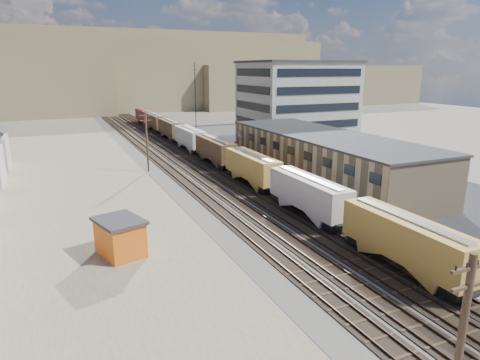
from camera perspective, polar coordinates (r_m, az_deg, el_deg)
name	(u,v)px	position (r m, az deg, el deg)	size (l,w,h in m)	color
ground	(346,263)	(40.09, 13.89, -10.70)	(300.00, 300.00, 0.00)	#6B6356
ballast_bed	(184,158)	(83.22, -7.54, 2.89)	(18.00, 200.00, 0.06)	#4C4742
dirt_yard	(77,181)	(70.32, -20.91, -0.17)	(24.00, 180.00, 0.03)	#6D644B
asphalt_lot	(324,164)	(79.36, 11.12, 2.15)	(26.00, 120.00, 0.04)	#232326
rail_tracks	(181,158)	(83.05, -7.91, 2.91)	(11.40, 200.00, 0.24)	black
freight_train	(202,143)	(84.00, -5.15, 4.98)	(3.00, 119.74, 4.46)	black
warehouse	(325,157)	(66.65, 11.23, 2.96)	(12.40, 40.40, 7.25)	tan
office_tower	(296,103)	(97.78, 7.53, 10.11)	(22.60, 18.60, 18.45)	#9E998E
utility_pole_south	(458,358)	(21.15, 27.10, -20.41)	(2.20, 0.32, 10.00)	#382619
utility_pole_north	(147,140)	(72.60, -12.31, 5.18)	(2.20, 0.32, 10.00)	#382619
radio_mast	(196,106)	(93.14, -5.94, 9.85)	(1.20, 0.16, 18.00)	black
hills_north	(103,75)	(197.49, -17.80, 13.23)	(265.00, 80.00, 32.00)	brown
maintenance_shed	(120,237)	(41.37, -15.69, -7.29)	(4.91, 5.64, 3.51)	#D65B14
parked_car_red	(415,208)	(55.46, 22.29, -3.45)	(1.58, 3.93, 1.34)	maroon
parked_car_blue	(288,141)	(97.36, 6.47, 5.13)	(2.81, 6.11, 1.70)	navy
parked_car_far	(279,138)	(102.63, 5.17, 5.56)	(1.60, 3.98, 1.36)	silver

